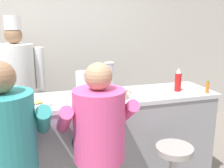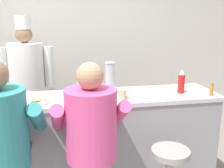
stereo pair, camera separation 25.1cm
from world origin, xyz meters
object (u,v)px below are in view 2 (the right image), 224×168
at_px(diner_seated_pink, 91,129).
at_px(cook_in_whites_near, 27,79).
at_px(ketchup_bottle_red, 181,82).
at_px(diner_seated_teal, 0,133).
at_px(hot_sauce_bottle_orange, 212,90).
at_px(cup_stack_steel, 110,78).
at_px(mustard_bottle_yellow, 90,90).
at_px(water_pitcher_clear, 84,82).
at_px(breakfast_plate, 36,101).
at_px(cereal_bowl, 7,97).
at_px(coffee_mug_tan, 122,94).

relative_size(diner_seated_pink, cook_in_whites_near, 0.81).
xyz_separation_m(ketchup_bottle_red, diner_seated_teal, (-1.63, -0.49, -0.19)).
height_order(hot_sauce_bottle_orange, cup_stack_steel, cup_stack_steel).
height_order(mustard_bottle_yellow, cup_stack_steel, cup_stack_steel).
distance_m(water_pitcher_clear, breakfast_plate, 0.50).
distance_m(mustard_bottle_yellow, cereal_bowl, 0.77).
distance_m(cereal_bowl, cook_in_whites_near, 1.08).
bearing_deg(diner_seated_pink, hot_sauce_bottle_orange, 15.50).
bearing_deg(ketchup_bottle_red, hot_sauce_bottle_orange, -32.56).
distance_m(breakfast_plate, diner_seated_pink, 0.62).
height_order(ketchup_bottle_red, coffee_mug_tan, ketchup_bottle_red).
distance_m(ketchup_bottle_red, cook_in_whites_near, 1.99).
bearing_deg(diner_seated_teal, cereal_bowl, 94.70).
height_order(diner_seated_teal, diner_seated_pink, diner_seated_teal).
relative_size(mustard_bottle_yellow, water_pitcher_clear, 0.97).
relative_size(diner_seated_teal, cook_in_whites_near, 0.83).
bearing_deg(hot_sauce_bottle_orange, cook_in_whites_near, 145.12).
height_order(ketchup_bottle_red, breakfast_plate, ketchup_bottle_red).
xyz_separation_m(ketchup_bottle_red, cup_stack_steel, (-0.71, 0.09, 0.05)).
relative_size(hot_sauce_bottle_orange, diner_seated_pink, 0.09).
height_order(hot_sauce_bottle_orange, breakfast_plate, hot_sauce_bottle_orange).
bearing_deg(ketchup_bottle_red, cup_stack_steel, 172.44).
xyz_separation_m(hot_sauce_bottle_orange, cook_in_whites_near, (-1.87, 1.30, -0.10)).
bearing_deg(breakfast_plate, coffee_mug_tan, -3.09).
height_order(ketchup_bottle_red, water_pitcher_clear, ketchup_bottle_red).
bearing_deg(diner_seated_pink, cup_stack_steel, 65.80).
relative_size(coffee_mug_tan, diner_seated_pink, 0.09).
bearing_deg(ketchup_bottle_red, diner_seated_teal, -163.25).
xyz_separation_m(mustard_bottle_yellow, hot_sauce_bottle_orange, (1.17, -0.06, -0.05)).
xyz_separation_m(mustard_bottle_yellow, cook_in_whites_near, (-0.69, 1.24, -0.14)).
relative_size(ketchup_bottle_red, coffee_mug_tan, 1.91).
distance_m(hot_sauce_bottle_orange, coffee_mug_tan, 0.88).
distance_m(ketchup_bottle_red, hot_sauce_bottle_orange, 0.29).
xyz_separation_m(coffee_mug_tan, cup_stack_steel, (-0.08, 0.20, 0.11)).
bearing_deg(cereal_bowl, water_pitcher_clear, 6.05).
xyz_separation_m(water_pitcher_clear, diner_seated_pink, (-0.01, -0.64, -0.21)).
bearing_deg(cup_stack_steel, cook_in_whites_near, 130.96).
height_order(hot_sauce_bottle_orange, coffee_mug_tan, hot_sauce_bottle_orange).
height_order(mustard_bottle_yellow, breakfast_plate, mustard_bottle_yellow).
xyz_separation_m(diner_seated_pink, cook_in_whites_near, (-0.65, 1.64, 0.06)).
xyz_separation_m(breakfast_plate, coffee_mug_tan, (0.78, -0.04, 0.03)).
bearing_deg(mustard_bottle_yellow, cereal_bowl, 167.77).
bearing_deg(hot_sauce_bottle_orange, diner_seated_pink, -164.50).
relative_size(hot_sauce_bottle_orange, water_pitcher_clear, 0.53).
relative_size(hot_sauce_bottle_orange, diner_seated_teal, 0.08).
bearing_deg(water_pitcher_clear, cook_in_whites_near, 123.33).
relative_size(cereal_bowl, diner_seated_teal, 0.09).
height_order(hot_sauce_bottle_orange, cook_in_whites_near, cook_in_whites_near).
relative_size(hot_sauce_bottle_orange, cup_stack_steel, 0.39).
height_order(mustard_bottle_yellow, diner_seated_pink, diner_seated_pink).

